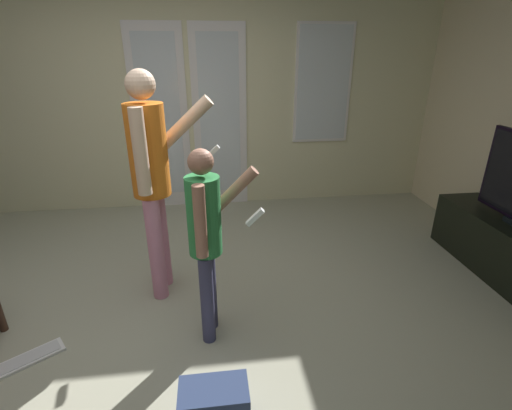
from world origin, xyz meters
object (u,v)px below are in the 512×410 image
at_px(person_adult, 152,170).
at_px(loose_keyboard, 25,361).
at_px(backpack, 215,410).
at_px(person_child, 207,232).

bearing_deg(person_adult, loose_keyboard, -139.72).
distance_m(person_adult, backpack, 1.56).
bearing_deg(person_child, person_adult, 123.79).
xyz_separation_m(person_adult, loose_keyboard, (-0.78, -0.66, -0.98)).
bearing_deg(person_adult, person_child, -56.21).
relative_size(person_child, loose_keyboard, 2.90).
xyz_separation_m(person_child, backpack, (0.00, -0.70, -0.63)).
distance_m(person_adult, loose_keyboard, 1.42).
distance_m(person_child, loose_keyboard, 1.37).
bearing_deg(person_adult, backpack, -73.51).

